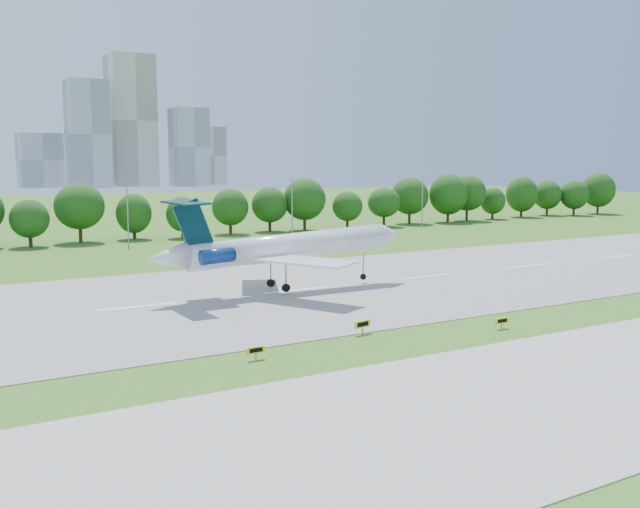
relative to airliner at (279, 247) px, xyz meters
The scene contains 10 objects.
ground 31.02m from the airliner, 125.01° to the right, with size 600.00×600.00×0.00m, color #366219.
runway 18.38m from the airliner, behind, with size 400.00×45.00×0.08m, color gray.
taxiway 46.74m from the airliner, 112.15° to the right, with size 400.00×23.00×0.08m, color #ADADA8.
tree_line 69.27m from the airliner, 104.63° to the left, with size 288.40×8.40×10.40m.
light_poles 60.43m from the airliner, 109.32° to the left, with size 175.90×0.25×12.19m.
skyline 375.68m from the airliner, 77.26° to the left, with size 127.00×52.00×80.00m.
airliner is the anchor object (origin of this frame).
taxi_sign_left 29.86m from the airliner, 120.86° to the right, with size 1.55×0.26×1.09m.
taxi_sign_centre 23.24m from the airliner, 97.37° to the right, with size 1.85×0.53×1.29m.
taxi_sign_right 29.62m from the airliner, 70.43° to the right, with size 1.52×0.24×1.06m.
Camera 1 is at (-21.52, -51.15, 16.00)m, focal length 40.00 mm.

